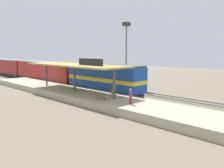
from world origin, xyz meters
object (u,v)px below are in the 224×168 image
object	(u,v)px
passenger_carriage_front	(45,72)
light_mast	(126,41)
locomotive	(104,78)
person_walking	(131,96)
person_waiting	(113,87)
passenger_carriage_rear	(7,67)
freight_car	(87,75)
platform_bench	(101,96)

from	to	relation	value
passenger_carriage_front	light_mast	bearing A→B (deg)	-63.46
locomotive	passenger_carriage_front	world-z (taller)	locomotive
person_walking	person_waiting	bearing A→B (deg)	62.55
passenger_carriage_rear	freight_car	xyz separation A→B (m)	(4.60, -29.02, -0.34)
freight_car	light_mast	distance (m)	10.31
light_mast	passenger_carriage_rear	bearing A→B (deg)	102.09
freight_car	light_mast	xyz separation A→B (m)	(3.20, -7.40, 6.43)
locomotive	passenger_carriage_rear	distance (m)	38.80
platform_bench	person_waiting	distance (m)	3.82
light_mast	passenger_carriage_front	bearing A→B (deg)	116.54
passenger_carriage_front	person_waiting	size ratio (longest dim) A/B	11.70
platform_bench	passenger_carriage_rear	world-z (taller)	passenger_carriage_rear
passenger_carriage_front	person_walking	size ratio (longest dim) A/B	11.70
person_waiting	locomotive	bearing A→B (deg)	60.48
locomotive	freight_car	bearing A→B (deg)	64.81
locomotive	light_mast	size ratio (longest dim) A/B	1.23
person_waiting	passenger_carriage_front	bearing A→B (deg)	83.59
locomotive	freight_car	size ratio (longest dim) A/B	1.20
platform_bench	freight_car	bearing A→B (deg)	56.01
person_walking	freight_car	bearing A→B (deg)	63.17
passenger_carriage_front	person_walking	distance (m)	28.72
platform_bench	person_waiting	bearing A→B (deg)	23.17
platform_bench	freight_car	xyz separation A→B (m)	(10.60, 15.72, 0.63)
light_mast	person_waiting	xyz separation A→B (m)	(-10.32, -6.84, -6.54)
passenger_carriage_rear	light_mast	xyz separation A→B (m)	(7.80, -36.42, 6.08)
passenger_carriage_rear	light_mast	world-z (taller)	light_mast
passenger_carriage_front	person_waiting	world-z (taller)	passenger_carriage_front
passenger_carriage_front	person_waiting	bearing A→B (deg)	-96.41
freight_car	person_waiting	bearing A→B (deg)	-116.58
platform_bench	person_walking	world-z (taller)	person_walking
person_walking	light_mast	bearing A→B (deg)	43.38
freight_car	locomotive	bearing A→B (deg)	-115.19
freight_car	platform_bench	bearing A→B (deg)	-123.99
light_mast	person_waiting	bearing A→B (deg)	-146.48
person_waiting	person_walking	world-z (taller)	same
passenger_carriage_rear	person_walking	distance (m)	49.29
locomotive	passenger_carriage_rear	xyz separation A→B (m)	(0.00, 38.80, -0.10)
platform_bench	person_walking	xyz separation A→B (m)	(0.50, -4.24, 0.51)
passenger_carriage_rear	freight_car	world-z (taller)	passenger_carriage_rear
passenger_carriage_front	platform_bench	bearing A→B (deg)	-104.07
locomotive	freight_car	world-z (taller)	locomotive
passenger_carriage_front	person_walking	xyz separation A→B (m)	(-5.50, -28.18, -0.46)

